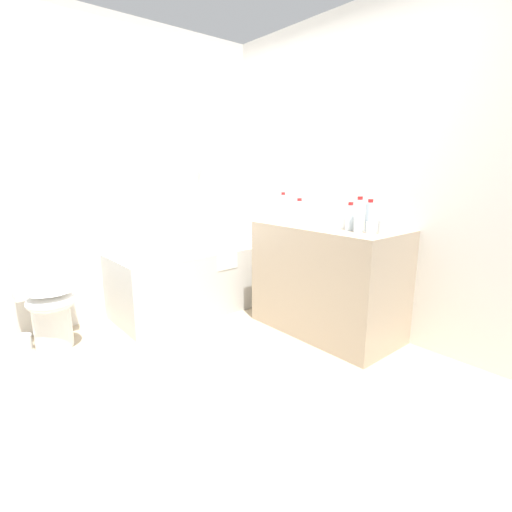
# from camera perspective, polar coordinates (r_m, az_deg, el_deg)

# --- Properties ---
(ground_plane) EXTENTS (3.99, 3.99, 0.00)m
(ground_plane) POSITION_cam_1_polar(r_m,az_deg,el_deg) (2.70, -9.86, -16.40)
(ground_plane) COLOR tan
(wall_back_tiled) EXTENTS (3.39, 0.10, 2.56)m
(wall_back_tiled) POSITION_cam_1_polar(r_m,az_deg,el_deg) (3.58, -21.86, 11.50)
(wall_back_tiled) COLOR white
(wall_back_tiled) RESTS_ON ground_plane
(wall_right_mirror) EXTENTS (0.10, 2.97, 2.56)m
(wall_right_mirror) POSITION_cam_1_polar(r_m,az_deg,el_deg) (3.40, 12.74, 12.07)
(wall_right_mirror) COLOR white
(wall_right_mirror) RESTS_ON ground_plane
(bathtub) EXTENTS (1.58, 0.67, 1.40)m
(bathtub) POSITION_cam_1_polar(r_m,az_deg,el_deg) (3.66, -8.54, -3.03)
(bathtub) COLOR silver
(bathtub) RESTS_ON ground_plane
(toilet) EXTENTS (0.39, 0.49, 0.68)m
(toilet) POSITION_cam_1_polar(r_m,az_deg,el_deg) (3.25, -28.82, -6.09)
(toilet) COLOR white
(toilet) RESTS_ON ground_plane
(vanity_counter) EXTENTS (0.61, 1.18, 0.88)m
(vanity_counter) POSITION_cam_1_polar(r_m,az_deg,el_deg) (3.13, 10.61, -3.49)
(vanity_counter) COLOR tan
(vanity_counter) RESTS_ON ground_plane
(sink_basin) EXTENTS (0.34, 0.34, 0.05)m
(sink_basin) POSITION_cam_1_polar(r_m,az_deg,el_deg) (3.05, 9.65, 5.11)
(sink_basin) COLOR white
(sink_basin) RESTS_ON vanity_counter
(sink_faucet) EXTENTS (0.11, 0.15, 0.06)m
(sink_faucet) POSITION_cam_1_polar(r_m,az_deg,el_deg) (3.21, 11.98, 5.39)
(sink_faucet) COLOR #B2B2B7
(sink_faucet) RESTS_ON vanity_counter
(water_bottle_0) EXTENTS (0.06, 0.06, 0.24)m
(water_bottle_0) POSITION_cam_1_polar(r_m,az_deg,el_deg) (3.33, 4.09, 7.38)
(water_bottle_0) COLOR silver
(water_bottle_0) RESTS_ON vanity_counter
(water_bottle_1) EXTENTS (0.07, 0.07, 0.20)m
(water_bottle_1) POSITION_cam_1_polar(r_m,az_deg,el_deg) (2.82, 14.00, 5.67)
(water_bottle_1) COLOR silver
(water_bottle_1) RESTS_ON vanity_counter
(water_bottle_2) EXTENTS (0.06, 0.06, 0.23)m
(water_bottle_2) POSITION_cam_1_polar(r_m,az_deg,el_deg) (2.79, 16.76, 5.70)
(water_bottle_2) COLOR silver
(water_bottle_2) RESTS_ON vanity_counter
(water_bottle_3) EXTENTS (0.07, 0.07, 0.20)m
(water_bottle_3) POSITION_cam_1_polar(r_m,az_deg,el_deg) (3.19, 6.54, 6.72)
(water_bottle_3) COLOR silver
(water_bottle_3) RESTS_ON vanity_counter
(water_bottle_4) EXTENTS (0.06, 0.06, 0.25)m
(water_bottle_4) POSITION_cam_1_polar(r_m,az_deg,el_deg) (2.74, 15.28, 5.88)
(water_bottle_4) COLOR silver
(water_bottle_4) RESTS_ON vanity_counter
(drinking_glass_0) EXTENTS (0.07, 0.07, 0.09)m
(drinking_glass_0) POSITION_cam_1_polar(r_m,az_deg,el_deg) (3.24, 4.73, 6.06)
(drinking_glass_0) COLOR white
(drinking_glass_0) RESTS_ON vanity_counter
(drinking_glass_1) EXTENTS (0.07, 0.07, 0.09)m
(drinking_glass_1) POSITION_cam_1_polar(r_m,az_deg,el_deg) (2.76, 18.62, 4.21)
(drinking_glass_1) COLOR white
(drinking_glass_1) RESTS_ON vanity_counter
(drinking_glass_2) EXTENTS (0.06, 0.06, 0.08)m
(drinking_glass_2) POSITION_cam_1_polar(r_m,az_deg,el_deg) (2.91, 13.44, 4.84)
(drinking_glass_2) COLOR white
(drinking_glass_2) RESTS_ON vanity_counter
(drinking_glass_3) EXTENTS (0.07, 0.07, 0.08)m
(drinking_glass_3) POSITION_cam_1_polar(r_m,az_deg,el_deg) (2.72, 16.99, 4.10)
(drinking_glass_3) COLOR white
(drinking_glass_3) RESTS_ON vanity_counter
(toilet_paper_roll) EXTENTS (0.11, 0.11, 0.12)m
(toilet_paper_roll) POSITION_cam_1_polar(r_m,az_deg,el_deg) (3.37, -31.59, -11.05)
(toilet_paper_roll) COLOR white
(toilet_paper_roll) RESTS_ON ground_plane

